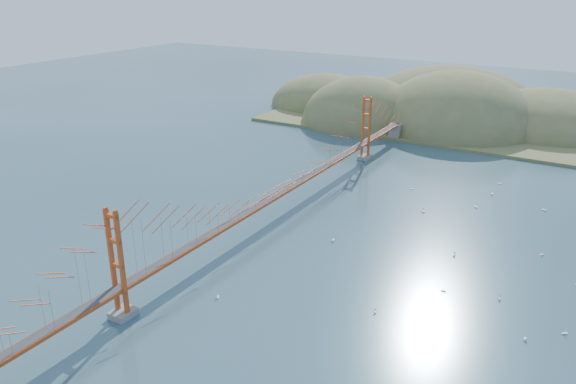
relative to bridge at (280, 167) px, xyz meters
The scene contains 18 objects.
ground 7.01m from the bridge, 90.00° to the right, with size 320.00×320.00×0.00m, color #2B4856.
bridge is the anchor object (origin of this frame).
far_headlands 68.73m from the bridge, 88.14° to the left, with size 84.00×58.00×25.00m.
sailboat_9 35.19m from the bridge, ahead, with size 0.54×0.54×0.56m.
sailboat_14 38.41m from the bridge, 21.00° to the right, with size 0.46×0.56×0.65m.
sailboat_0 13.05m from the bridge, 20.94° to the right, with size 0.54×0.62×0.71m.
sailboat_15 34.48m from the bridge, 43.96° to the left, with size 0.51×0.62×0.73m.
sailboat_7 38.97m from the bridge, 32.70° to the left, with size 0.66×0.59×0.75m.
sailboat_10 24.29m from the bridge, 75.08° to the right, with size 0.63×0.63×0.67m.
sailboat_13 40.43m from the bridge, 15.64° to the right, with size 0.63×0.63×0.66m.
sailboat_6 27.94m from the bridge, 37.76° to the right, with size 0.55×0.55×0.57m.
sailboat_3 23.99m from the bridge, 56.32° to the left, with size 0.54×0.52×0.60m.
sailboat_4 25.85m from the bridge, ahead, with size 0.49×0.56×0.64m.
sailboat_2 28.56m from the bridge, 19.00° to the right, with size 0.53×0.45×0.62m.
sailboat_16 21.68m from the bridge, 32.62° to the left, with size 0.68×0.68×0.74m.
sailboat_12 38.44m from the bridge, 49.84° to the left, with size 0.61×0.57×0.69m.
sailboat_1 33.32m from the bridge, 13.33° to the right, with size 0.57×0.57×0.60m.
sailboat_extra_0 29.69m from the bridge, 35.67° to the left, with size 0.68×0.68×0.72m.
Camera 1 is at (38.75, -62.68, 31.95)m, focal length 35.00 mm.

